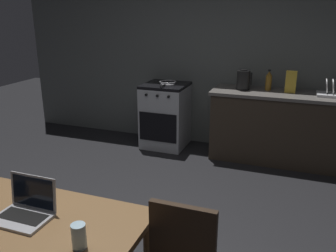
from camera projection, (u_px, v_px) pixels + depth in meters
ground_plane at (130, 237)px, 3.10m from camera, size 12.00×12.00×0.00m
back_wall at (228, 52)px, 4.87m from camera, size 6.40×0.10×2.69m
kitchen_counter at (296, 129)px, 4.51m from camera, size 2.16×0.64×0.91m
stove_oven at (165, 115)px, 5.09m from camera, size 0.60×0.62×0.91m
dining_table at (31, 233)px, 2.04m from camera, size 1.29×0.78×0.75m
laptop at (25, 210)px, 2.05m from camera, size 0.32×0.25×0.23m
electric_kettle at (243, 80)px, 4.56m from camera, size 0.20×0.18×0.26m
frying_pan at (168, 83)px, 4.90m from camera, size 0.24×0.41×0.05m
drinking_glass at (79, 236)px, 1.78m from camera, size 0.08×0.08×0.13m
cereal_box at (291, 82)px, 4.38m from camera, size 0.13×0.05×0.27m
dish_rack at (332, 92)px, 4.24m from camera, size 0.34×0.26×0.21m
bottle_b at (269, 81)px, 4.53m from camera, size 0.08×0.08×0.26m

